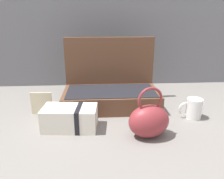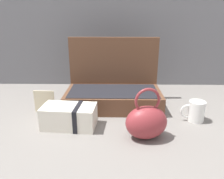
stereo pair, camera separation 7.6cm
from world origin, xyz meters
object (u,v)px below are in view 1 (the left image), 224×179
object	(u,v)px
teal_pouch_handbag	(149,120)
cream_toiletry_bag	(71,118)
open_suitcase	(111,91)
info_card_left	(42,104)
coffee_mug	(193,108)

from	to	relation	value
teal_pouch_handbag	cream_toiletry_bag	xyz separation A→B (m)	(-0.33, 0.09, -0.02)
open_suitcase	cream_toiletry_bag	world-z (taller)	open_suitcase
cream_toiletry_bag	teal_pouch_handbag	bearing A→B (deg)	-15.20
teal_pouch_handbag	info_card_left	distance (m)	0.56
open_suitcase	coffee_mug	size ratio (longest dim) A/B	4.45
open_suitcase	coffee_mug	xyz separation A→B (m)	(0.40, -0.19, -0.03)
teal_pouch_handbag	cream_toiletry_bag	bearing A→B (deg)	164.80
open_suitcase	cream_toiletry_bag	distance (m)	0.33
teal_pouch_handbag	info_card_left	xyz separation A→B (m)	(-0.50, 0.25, -0.02)
cream_toiletry_bag	info_card_left	bearing A→B (deg)	136.46
teal_pouch_handbag	open_suitcase	bearing A→B (deg)	111.59
info_card_left	teal_pouch_handbag	bearing A→B (deg)	-22.60
teal_pouch_handbag	info_card_left	world-z (taller)	teal_pouch_handbag
teal_pouch_handbag	info_card_left	size ratio (longest dim) A/B	1.86
teal_pouch_handbag	info_card_left	bearing A→B (deg)	153.57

